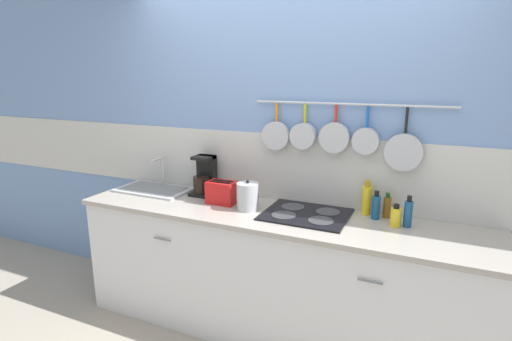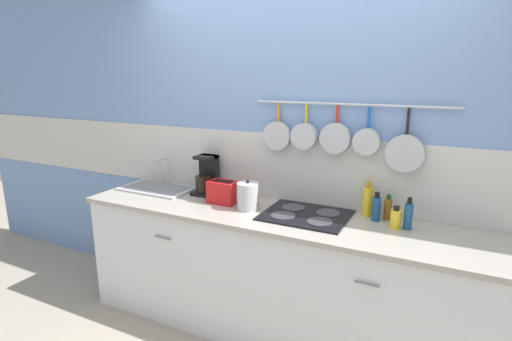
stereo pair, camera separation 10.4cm
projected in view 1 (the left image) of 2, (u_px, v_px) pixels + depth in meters
The scene contains 14 objects.
ground_plane at pixel (272, 331), 2.96m from camera, with size 12.00×12.00×0.00m, color #9E9384.
wall_back at pixel (291, 153), 2.96m from camera, with size 7.20×0.15×2.60m.
cabinet_base at pixel (272, 277), 2.85m from camera, with size 2.85×0.61×0.88m.
countertop at pixel (273, 216), 2.74m from camera, with size 2.89×0.63×0.03m.
sink_basin at pixel (154, 188), 3.28m from camera, with size 0.60×0.36×0.26m.
coffee_maker at pixel (204, 178), 3.16m from camera, with size 0.17×0.19×0.31m.
toaster at pixel (222, 192), 2.94m from camera, with size 0.23×0.14×0.17m.
kettle at pixel (248, 196), 2.80m from camera, with size 0.16×0.16×0.22m.
cooktop at pixel (306, 214), 2.71m from camera, with size 0.57×0.47×0.01m.
bottle_cooking_wine at pixel (367, 199), 2.71m from camera, with size 0.06×0.06×0.24m.
bottle_sesame_oil at pixel (376, 207), 2.62m from camera, with size 0.06×0.06×0.19m.
bottle_hot_sauce at pixel (387, 207), 2.65m from camera, with size 0.05×0.05×0.17m.
bottle_olive_oil at pixel (396, 217), 2.50m from camera, with size 0.06×0.06×0.15m.
bottle_dish_soap at pixel (408, 213), 2.49m from camera, with size 0.05×0.05×0.20m.
Camera 1 is at (0.96, -2.41, 1.86)m, focal length 28.00 mm.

